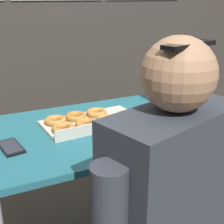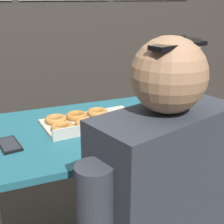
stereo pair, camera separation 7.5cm
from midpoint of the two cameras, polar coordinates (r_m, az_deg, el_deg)
name	(u,v)px [view 2 (the right image)]	position (r m, az deg, el deg)	size (l,w,h in m)	color
back_wall	(64,3)	(2.34, -7.77, 19.18)	(6.00, 0.11, 2.61)	#38332D
folding_table	(119,132)	(1.55, 2.66, -3.77)	(1.33, 0.70, 0.77)	#236675
donut_box	(90,120)	(1.51, -2.59, -1.50)	(0.49, 0.28, 0.05)	beige
coffee_urn	(180,74)	(1.75, 13.62, 6.82)	(0.19, 0.22, 0.40)	#B7B7BC
cell_phone	(9,145)	(1.35, -16.82, -5.75)	(0.10, 0.16, 0.01)	black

